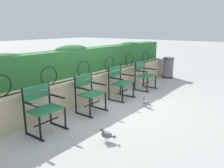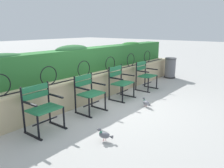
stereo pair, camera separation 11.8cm
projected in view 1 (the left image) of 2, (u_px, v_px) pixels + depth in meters
name	position (u px, v px, depth m)	size (l,w,h in m)	color
ground_plane	(114.00, 106.00, 5.55)	(60.00, 60.00, 0.00)	#B7B5AF
stone_wall	(91.00, 87.00, 5.92)	(8.49, 0.41, 0.69)	#C6B289
iron_arch_fence	(85.00, 70.00, 5.54)	(7.93, 0.02, 0.42)	black
hedge_row	(78.00, 60.00, 5.98)	(8.33, 0.50, 0.78)	#2D7033
park_chair_leftmost	(43.00, 107.00, 4.09)	(0.62, 0.54, 0.88)	#237547
park_chair_centre_left	(89.00, 92.00, 5.05)	(0.59, 0.53, 0.86)	#237547
park_chair_centre_right	(120.00, 82.00, 6.02)	(0.63, 0.55, 0.90)	#237547
park_chair_rightmost	(144.00, 75.00, 6.95)	(0.58, 0.52, 0.88)	#237547
pigeon_near_chairs	(146.00, 102.00, 5.45)	(0.18, 0.28, 0.22)	gray
pigeon_far_side	(107.00, 135.00, 3.78)	(0.16, 0.28, 0.22)	slate
trash_bin	(168.00, 68.00, 8.62)	(0.44, 0.44, 0.78)	slate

